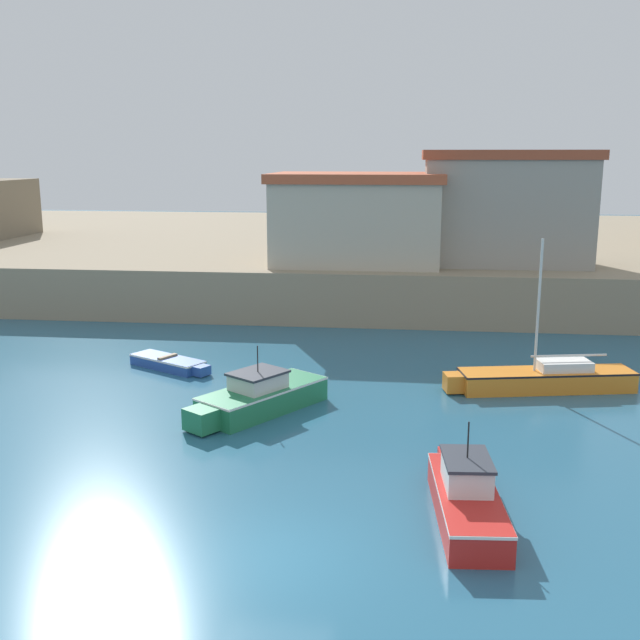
{
  "coord_description": "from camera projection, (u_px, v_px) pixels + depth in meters",
  "views": [
    {
      "loc": [
        2.74,
        -14.56,
        8.55
      ],
      "look_at": [
        -0.69,
        14.89,
        2.0
      ],
      "focal_mm": 42.0,
      "sensor_mm": 36.0,
      "label": 1
    }
  ],
  "objects": [
    {
      "name": "ground_plane",
      "position": [
        272.0,
        557.0,
        16.27
      ],
      "size": [
        200.0,
        200.0,
        0.0
      ],
      "primitive_type": "plane",
      "color": "#28607F"
    },
    {
      "name": "quay_seawall",
      "position": [
        370.0,
        252.0,
        56.87
      ],
      "size": [
        120.0,
        40.0,
        2.73
      ],
      "primitive_type": "cube",
      "color": "gray",
      "rests_on": "ground"
    },
    {
      "name": "sailboat_orange_1",
      "position": [
        544.0,
        378.0,
        27.73
      ],
      "size": [
        7.14,
        2.67,
        5.65
      ],
      "color": "orange",
      "rests_on": "ground"
    },
    {
      "name": "motorboat_red_2",
      "position": [
        466.0,
        496.0,
        17.97
      ],
      "size": [
        1.75,
        5.17,
        2.4
      ],
      "color": "red",
      "rests_on": "ground"
    },
    {
      "name": "motorboat_green_3",
      "position": [
        259.0,
        396.0,
        25.37
      ],
      "size": [
        4.25,
        5.31,
        2.33
      ],
      "color": "#237A4C",
      "rests_on": "ground"
    },
    {
      "name": "dinghy_blue_4",
      "position": [
        170.0,
        363.0,
        30.6
      ],
      "size": [
        3.8,
        2.64,
        0.52
      ],
      "color": "#284C9E",
      "rests_on": "ground"
    },
    {
      "name": "harbor_shed_mid_row",
      "position": [
        357.0,
        218.0,
        40.97
      ],
      "size": [
        9.27,
        6.95,
        4.87
      ],
      "color": "#BCB29E",
      "rests_on": "quay_seawall"
    },
    {
      "name": "harbor_shed_far_end",
      "position": [
        506.0,
        208.0,
        40.06
      ],
      "size": [
        9.09,
        4.49,
        6.08
      ],
      "color": "gray",
      "rests_on": "quay_seawall"
    }
  ]
}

